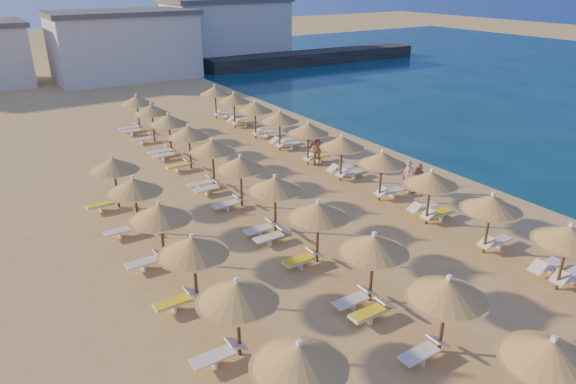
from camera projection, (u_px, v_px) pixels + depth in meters
ground at (364, 242)px, 22.67m from camera, size 220.00×220.00×0.00m
jetty at (315, 57)px, 67.87m from camera, size 30.17×5.65×1.50m
hotel_blocks at (121, 42)px, 58.84m from camera, size 47.14×12.20×8.10m
parasol_row_east at (361, 151)px, 27.22m from camera, size 2.52×38.44×2.79m
parasol_row_west at (257, 174)px, 24.04m from camera, size 2.52×38.44×2.79m
parasol_row_inland at (175, 229)px, 18.87m from camera, size 2.52×18.85×2.79m
loungers at (296, 207)px, 25.21m from camera, size 14.84×36.46×0.66m
beachgoer_b at (418, 180)px, 27.11m from camera, size 0.81×0.97×1.78m
beachgoer_a at (408, 176)px, 27.59m from camera, size 0.57×0.73×1.77m
beachgoer_c at (317, 150)px, 31.51m from camera, size 1.17×0.99×1.88m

